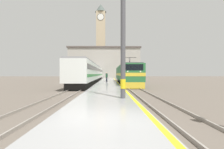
{
  "coord_description": "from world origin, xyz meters",
  "views": [
    {
      "loc": [
        0.26,
        -6.1,
        1.96
      ],
      "look_at": [
        0.76,
        27.15,
        1.81
      ],
      "focal_mm": 28.0,
      "sensor_mm": 36.0,
      "label": 1
    }
  ],
  "objects_px": {
    "locomotive_train": "(126,75)",
    "catenary_mast": "(124,28)",
    "passenger_train": "(92,73)",
    "second_waiting_passenger": "(107,77)",
    "person_on_platform": "(107,77)",
    "clock_tower": "(101,39)"
  },
  "relations": [
    {
      "from": "locomotive_train",
      "to": "catenary_mast",
      "type": "xyz_separation_m",
      "value": [
        -2.16,
        -20.33,
        3.04
      ]
    },
    {
      "from": "passenger_train",
      "to": "second_waiting_passenger",
      "type": "distance_m",
      "value": 6.87
    },
    {
      "from": "person_on_platform",
      "to": "second_waiting_passenger",
      "type": "xyz_separation_m",
      "value": [
        0.04,
        0.75,
        -0.03
      ]
    },
    {
      "from": "person_on_platform",
      "to": "second_waiting_passenger",
      "type": "bearing_deg",
      "value": 86.85
    },
    {
      "from": "passenger_train",
      "to": "person_on_platform",
      "type": "xyz_separation_m",
      "value": [
        3.35,
        -6.68,
        -0.68
      ]
    },
    {
      "from": "catenary_mast",
      "to": "person_on_platform",
      "type": "height_order",
      "value": "catenary_mast"
    },
    {
      "from": "locomotive_train",
      "to": "clock_tower",
      "type": "relative_size",
      "value": 0.62
    },
    {
      "from": "locomotive_train",
      "to": "passenger_train",
      "type": "xyz_separation_m",
      "value": [
        -6.97,
        8.99,
        0.29
      ]
    },
    {
      "from": "person_on_platform",
      "to": "second_waiting_passenger",
      "type": "distance_m",
      "value": 0.75
    },
    {
      "from": "passenger_train",
      "to": "person_on_platform",
      "type": "distance_m",
      "value": 7.51
    },
    {
      "from": "person_on_platform",
      "to": "clock_tower",
      "type": "distance_m",
      "value": 42.58
    },
    {
      "from": "person_on_platform",
      "to": "second_waiting_passenger",
      "type": "relative_size",
      "value": 1.03
    },
    {
      "from": "second_waiting_passenger",
      "to": "clock_tower",
      "type": "height_order",
      "value": "clock_tower"
    },
    {
      "from": "locomotive_train",
      "to": "second_waiting_passenger",
      "type": "relative_size",
      "value": 10.95
    },
    {
      "from": "person_on_platform",
      "to": "locomotive_train",
      "type": "bearing_deg",
      "value": -32.45
    },
    {
      "from": "person_on_platform",
      "to": "clock_tower",
      "type": "height_order",
      "value": "clock_tower"
    },
    {
      "from": "locomotive_train",
      "to": "passenger_train",
      "type": "height_order",
      "value": "locomotive_train"
    },
    {
      "from": "locomotive_train",
      "to": "second_waiting_passenger",
      "type": "bearing_deg",
      "value": 139.54
    },
    {
      "from": "passenger_train",
      "to": "clock_tower",
      "type": "xyz_separation_m",
      "value": [
        0.3,
        33.05,
        14.31
      ]
    },
    {
      "from": "locomotive_train",
      "to": "person_on_platform",
      "type": "xyz_separation_m",
      "value": [
        -3.62,
        2.3,
        -0.4
      ]
    },
    {
      "from": "passenger_train",
      "to": "second_waiting_passenger",
      "type": "relative_size",
      "value": 24.18
    },
    {
      "from": "catenary_mast",
      "to": "second_waiting_passenger",
      "type": "bearing_deg",
      "value": 93.47
    }
  ]
}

